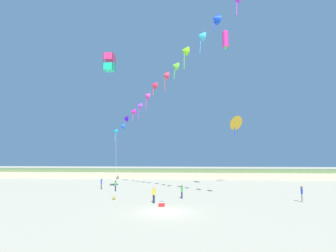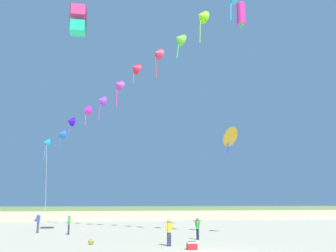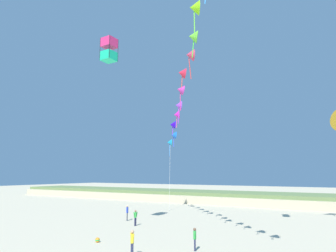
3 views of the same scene
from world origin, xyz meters
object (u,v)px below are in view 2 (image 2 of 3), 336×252
object	(u,v)px
person_far_left	(198,227)
person_near_right	(38,221)
large_kite_low_lead	(78,20)
beach_ball	(91,242)
large_kite_mid_trail	(228,136)
person_mid_center	(69,224)
beach_cooler	(192,246)
person_near_left	(169,230)
large_kite_high_solo	(241,14)

from	to	relation	value
person_far_left	person_near_right	bearing A→B (deg)	146.96
person_far_left	large_kite_low_lead	world-z (taller)	large_kite_low_lead
person_far_left	beach_ball	distance (m)	7.72
person_far_left	large_kite_mid_trail	distance (m)	22.07
person_mid_center	beach_cooler	xyz separation A→B (m)	(7.76, -10.96, -0.69)
person_near_right	person_near_left	bearing A→B (deg)	-50.03
person_near_left	person_near_right	distance (m)	14.87
beach_cooler	beach_ball	size ratio (longest dim) A/B	1.59
person_mid_center	beach_ball	xyz separation A→B (m)	(1.99, -7.38, -0.72)
person_near_right	beach_cooler	size ratio (longest dim) A/B	2.97
large_kite_low_lead	large_kite_mid_trail	bearing A→B (deg)	41.67
large_kite_high_solo	beach_ball	xyz separation A→B (m)	(-13.55, -5.83, -20.79)
person_far_left	large_kite_mid_trail	xyz separation A→B (m)	(9.05, 17.33, 10.25)
person_near_left	large_kite_high_solo	size ratio (longest dim) A/B	0.57
person_mid_center	person_near_right	bearing A→B (deg)	142.20
person_mid_center	beach_cooler	size ratio (longest dim) A/B	2.70
large_kite_mid_trail	beach_cooler	world-z (taller)	large_kite_mid_trail
person_near_left	person_far_left	xyz separation A→B (m)	(2.77, 3.38, -0.07)
person_near_right	large_kite_low_lead	bearing A→B (deg)	-66.91
person_far_left	beach_ball	xyz separation A→B (m)	(-7.53, -1.54, -0.70)
person_far_left	beach_cooler	distance (m)	5.46
person_far_left	beach_cooler	bearing A→B (deg)	-109.00
person_mid_center	person_far_left	distance (m)	11.17
large_kite_mid_trail	person_far_left	bearing A→B (deg)	-117.58
large_kite_high_solo	beach_ball	world-z (taller)	large_kite_high_solo
large_kite_mid_trail	large_kite_high_solo	size ratio (longest dim) A/B	1.42
large_kite_mid_trail	large_kite_high_solo	distance (m)	16.61
person_mid_center	large_kite_mid_trail	distance (m)	24.11
person_near_left	person_far_left	world-z (taller)	person_near_left
large_kite_low_lead	beach_cooler	bearing A→B (deg)	-38.89
person_near_left	person_far_left	size ratio (longest dim) A/B	1.08
large_kite_mid_trail	beach_ball	xyz separation A→B (m)	(-16.58, -18.86, -10.94)
large_kite_high_solo	beach_cooler	bearing A→B (deg)	-129.57
person_near_left	person_mid_center	world-z (taller)	person_near_left
large_kite_low_lead	large_kite_high_solo	xyz separation A→B (m)	(15.34, 3.32, 4.06)
person_mid_center	beach_cooler	bearing A→B (deg)	-54.70
person_far_left	large_kite_low_lead	bearing A→B (deg)	174.02
person_near_left	beach_ball	world-z (taller)	person_near_left
person_near_left	large_kite_low_lead	size ratio (longest dim) A/B	0.73
person_near_left	beach_cooler	bearing A→B (deg)	-59.91
beach_cooler	beach_ball	distance (m)	6.79
person_far_left	large_kite_high_solo	distance (m)	21.41
large_kite_high_solo	beach_ball	bearing A→B (deg)	-156.71
person_near_right	beach_ball	world-z (taller)	person_near_right
person_near_left	large_kite_mid_trail	size ratio (longest dim) A/B	0.40
person_far_left	beach_ball	size ratio (longest dim) A/B	4.20
large_kite_low_lead	large_kite_mid_trail	xyz separation A→B (m)	(18.37, 16.35, -5.78)
person_mid_center	beach_ball	world-z (taller)	person_mid_center
person_near_left	large_kite_mid_trail	distance (m)	25.92
person_near_right	large_kite_mid_trail	xyz separation A→B (m)	(21.37, 9.31, 10.13)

